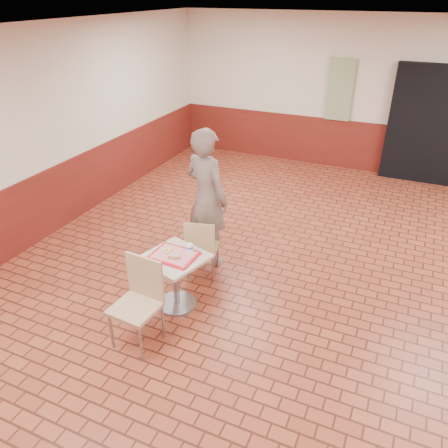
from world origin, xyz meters
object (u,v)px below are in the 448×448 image
at_px(chair_main_front, 140,297).
at_px(ring_donut, 167,250).
at_px(serving_tray, 174,256).
at_px(main_table, 175,273).
at_px(customer, 207,198).
at_px(long_john_donut, 174,257).
at_px(paper_cup, 190,248).
at_px(chair_main_back, 202,245).

distance_m(chair_main_front, ring_donut, 0.69).
distance_m(serving_tray, ring_donut, 0.11).
relative_size(main_table, chair_main_front, 0.70).
distance_m(customer, long_john_donut, 1.17).
bearing_deg(long_john_donut, main_table, 119.22).
bearing_deg(long_john_donut, ring_donut, 147.28).
bearing_deg(main_table, ring_donut, 168.27).
xyz_separation_m(customer, paper_cup, (0.24, -0.93, -0.18)).
bearing_deg(chair_main_front, long_john_donut, 84.79).
bearing_deg(paper_cup, customer, 104.15).
bearing_deg(ring_donut, chair_main_front, -86.01).
bearing_deg(chair_main_front, chair_main_back, 91.49).
xyz_separation_m(serving_tray, paper_cup, (0.13, 0.14, 0.06)).
bearing_deg(chair_main_back, chair_main_front, 73.16).
xyz_separation_m(chair_main_front, chair_main_back, (0.07, 1.30, -0.08)).
bearing_deg(chair_main_front, customer, 95.97).
relative_size(customer, long_john_donut, 13.00).
relative_size(serving_tray, paper_cup, 5.27).
distance_m(ring_donut, long_john_donut, 0.17).
xyz_separation_m(customer, long_john_donut, (0.14, -1.14, -0.21)).
height_order(chair_main_back, long_john_donut, chair_main_back).
height_order(chair_main_front, long_john_donut, chair_main_front).
height_order(serving_tray, paper_cup, paper_cup).
distance_m(main_table, long_john_donut, 0.29).
bearing_deg(paper_cup, chair_main_front, -103.81).
distance_m(chair_main_back, paper_cup, 0.62).
bearing_deg(paper_cup, serving_tray, -134.46).
xyz_separation_m(chair_main_back, paper_cup, (0.12, -0.53, 0.30)).
xyz_separation_m(chair_main_front, paper_cup, (0.19, 0.78, 0.22)).
height_order(chair_main_front, paper_cup, chair_main_front).
relative_size(chair_main_front, customer, 0.52).
relative_size(chair_main_back, long_john_donut, 5.78).
xyz_separation_m(customer, ring_donut, (-0.00, -1.05, -0.21)).
distance_m(chair_main_front, customer, 1.76).
relative_size(chair_main_back, ring_donut, 8.02).
height_order(chair_main_back, paper_cup, chair_main_back).
distance_m(serving_tray, long_john_donut, 0.09).
relative_size(main_table, chair_main_back, 0.82).
bearing_deg(chair_main_back, customer, -88.33).
distance_m(chair_main_back, serving_tray, 0.70).
xyz_separation_m(chair_main_front, ring_donut, (-0.05, 0.66, 0.19)).
xyz_separation_m(chair_main_back, serving_tray, (-0.01, -0.67, 0.23)).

